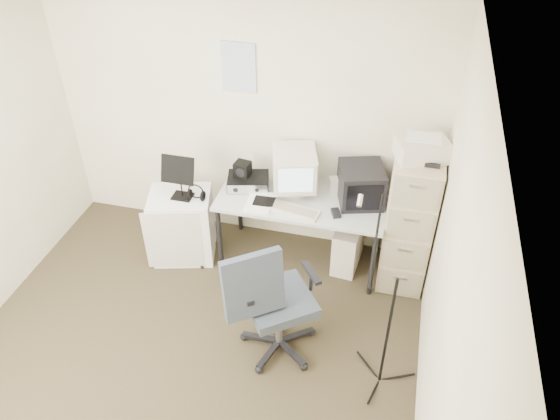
% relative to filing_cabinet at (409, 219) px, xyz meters
% --- Properties ---
extents(floor, '(3.60, 3.60, 0.01)m').
position_rel_filing_cabinet_xyz_m(floor, '(-1.58, -1.48, -0.66)').
color(floor, '#2E2A16').
rests_on(floor, ground).
extents(ceiling, '(3.60, 3.60, 0.01)m').
position_rel_filing_cabinet_xyz_m(ceiling, '(-1.58, -1.48, 1.85)').
color(ceiling, white).
rests_on(ceiling, ground).
extents(wall_back, '(3.60, 0.02, 2.50)m').
position_rel_filing_cabinet_xyz_m(wall_back, '(-1.58, 0.32, 0.60)').
color(wall_back, white).
rests_on(wall_back, ground).
extents(wall_right, '(0.02, 3.60, 2.50)m').
position_rel_filing_cabinet_xyz_m(wall_right, '(0.22, -1.48, 0.60)').
color(wall_right, white).
rests_on(wall_right, ground).
extents(wall_calendar, '(0.30, 0.02, 0.44)m').
position_rel_filing_cabinet_xyz_m(wall_calendar, '(-1.60, 0.31, 1.10)').
color(wall_calendar, white).
rests_on(wall_calendar, wall_back).
extents(filing_cabinet, '(0.40, 0.60, 1.30)m').
position_rel_filing_cabinet_xyz_m(filing_cabinet, '(0.00, 0.00, 0.00)').
color(filing_cabinet, '#BBAC8D').
rests_on(filing_cabinet, floor).
extents(printer, '(0.47, 0.40, 0.15)m').
position_rel_filing_cabinet_xyz_m(printer, '(0.00, -0.04, 0.73)').
color(printer, silver).
rests_on(printer, filing_cabinet).
extents(desk, '(1.50, 0.70, 0.73)m').
position_rel_filing_cabinet_xyz_m(desk, '(-0.95, -0.03, -0.29)').
color(desk, '#B4B4B4').
rests_on(desk, floor).
extents(crt_monitor, '(0.47, 0.48, 0.41)m').
position_rel_filing_cabinet_xyz_m(crt_monitor, '(-1.05, 0.06, 0.29)').
color(crt_monitor, silver).
rests_on(crt_monitor, desk).
extents(crt_tv, '(0.46, 0.48, 0.34)m').
position_rel_filing_cabinet_xyz_m(crt_tv, '(-0.45, 0.06, 0.25)').
color(crt_tv, black).
rests_on(crt_tv, desk).
extents(desk_speaker, '(0.11, 0.11, 0.15)m').
position_rel_filing_cabinet_xyz_m(desk_speaker, '(-0.69, 0.12, 0.16)').
color(desk_speaker, beige).
rests_on(desk_speaker, desk).
extents(keyboard, '(0.45, 0.23, 0.02)m').
position_rel_filing_cabinet_xyz_m(keyboard, '(-0.97, -0.25, 0.09)').
color(keyboard, silver).
rests_on(keyboard, desk).
extents(mouse, '(0.11, 0.13, 0.03)m').
position_rel_filing_cabinet_xyz_m(mouse, '(-0.62, -0.20, 0.10)').
color(mouse, black).
rests_on(mouse, desk).
extents(radio_receiver, '(0.42, 0.34, 0.11)m').
position_rel_filing_cabinet_xyz_m(radio_receiver, '(-1.47, 0.03, 0.13)').
color(radio_receiver, black).
rests_on(radio_receiver, desk).
extents(radio_speaker, '(0.15, 0.14, 0.13)m').
position_rel_filing_cabinet_xyz_m(radio_speaker, '(-1.52, 0.04, 0.25)').
color(radio_speaker, black).
rests_on(radio_speaker, radio_receiver).
extents(papers, '(0.23, 0.31, 0.02)m').
position_rel_filing_cabinet_xyz_m(papers, '(-1.30, -0.19, 0.09)').
color(papers, white).
rests_on(papers, desk).
extents(pc_tower, '(0.26, 0.51, 0.46)m').
position_rel_filing_cabinet_xyz_m(pc_tower, '(-0.51, 0.04, -0.42)').
color(pc_tower, silver).
rests_on(pc_tower, floor).
extents(office_chair, '(0.89, 0.89, 1.10)m').
position_rel_filing_cabinet_xyz_m(office_chair, '(-0.89, -1.11, -0.10)').
color(office_chair, '#373D48').
rests_on(office_chair, floor).
extents(side_cart, '(0.65, 0.58, 0.69)m').
position_rel_filing_cabinet_xyz_m(side_cart, '(-2.06, -0.22, -0.30)').
color(side_cart, white).
rests_on(side_cart, floor).
extents(music_stand, '(0.33, 0.23, 0.44)m').
position_rel_filing_cabinet_xyz_m(music_stand, '(-2.02, -0.23, 0.26)').
color(music_stand, black).
rests_on(music_stand, side_cart).
extents(headphones, '(0.20, 0.20, 0.03)m').
position_rel_filing_cabinet_xyz_m(headphones, '(-1.88, -0.22, 0.09)').
color(headphones, black).
rests_on(headphones, side_cart).
extents(mic_stand, '(0.02, 0.02, 1.42)m').
position_rel_filing_cabinet_xyz_m(mic_stand, '(-0.06, -1.23, 0.06)').
color(mic_stand, black).
rests_on(mic_stand, floor).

